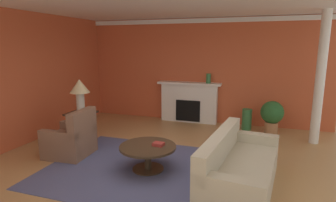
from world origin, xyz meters
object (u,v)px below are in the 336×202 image
object	(u,v)px
vase_tall_corner	(247,119)
potted_plant	(272,115)
coffee_table	(148,152)
side_table	(82,125)
fireplace	(189,103)
table_lamp	(80,89)
vase_mantel_right	(208,78)
armchair_near_window	(71,141)
sofa	(238,170)

from	to	relation	value
vase_tall_corner	potted_plant	xyz separation A→B (m)	(0.60, -0.16, 0.22)
coffee_table	side_table	xyz separation A→B (m)	(-1.97, 0.87, 0.06)
fireplace	coffee_table	bearing A→B (deg)	-88.42
fireplace	table_lamp	world-z (taller)	table_lamp
table_lamp	vase_mantel_right	xyz separation A→B (m)	(2.43, 2.42, 0.06)
fireplace	potted_plant	distance (m)	2.28
side_table	potted_plant	distance (m)	4.58
coffee_table	armchair_near_window	bearing A→B (deg)	175.37
sofa	table_lamp	world-z (taller)	table_lamp
vase_mantel_right	potted_plant	distance (m)	1.90
fireplace	sofa	world-z (taller)	fireplace
vase_mantel_right	side_table	bearing A→B (deg)	-135.06
armchair_near_window	vase_mantel_right	size ratio (longest dim) A/B	3.59
side_table	sofa	bearing A→B (deg)	-16.26
sofa	vase_tall_corner	size ratio (longest dim) A/B	3.96
side_table	vase_mantel_right	size ratio (longest dim) A/B	2.64
table_lamp	vase_mantel_right	size ratio (longest dim) A/B	2.83
coffee_table	sofa	bearing A→B (deg)	-5.96
fireplace	armchair_near_window	size ratio (longest dim) A/B	1.89
sofa	vase_mantel_right	xyz separation A→B (m)	(-1.11, 3.45, 0.99)
sofa	side_table	world-z (taller)	sofa
sofa	table_lamp	bearing A→B (deg)	163.74
fireplace	side_table	xyz separation A→B (m)	(-1.88, -2.47, -0.15)
fireplace	table_lamp	distance (m)	3.18
side_table	table_lamp	distance (m)	0.82
fireplace	sofa	bearing A→B (deg)	-64.63
side_table	vase_tall_corner	bearing A→B (deg)	31.76
potted_plant	side_table	bearing A→B (deg)	-153.86
potted_plant	vase_tall_corner	bearing A→B (deg)	165.47
vase_mantel_right	potted_plant	world-z (taller)	vase_mantel_right
table_lamp	vase_tall_corner	size ratio (longest dim) A/B	1.36
coffee_table	table_lamp	size ratio (longest dim) A/B	1.33
side_table	potted_plant	world-z (taller)	potted_plant
coffee_table	vase_tall_corner	size ratio (longest dim) A/B	1.81
table_lamp	coffee_table	bearing A→B (deg)	-23.79
table_lamp	vase_tall_corner	bearing A→B (deg)	31.76
fireplace	vase_tall_corner	distance (m)	1.68
armchair_near_window	potted_plant	distance (m)	4.73
sofa	vase_mantel_right	size ratio (longest dim) A/B	8.27
side_table	vase_tall_corner	xyz separation A→B (m)	(3.51, 2.17, -0.12)
sofa	table_lamp	xyz separation A→B (m)	(-3.54, 1.03, 0.93)
vase_mantel_right	table_lamp	bearing A→B (deg)	-135.06
coffee_table	table_lamp	xyz separation A→B (m)	(-1.97, 0.87, 0.89)
fireplace	vase_tall_corner	world-z (taller)	fireplace
coffee_table	table_lamp	distance (m)	2.33
fireplace	coffee_table	distance (m)	3.35
vase_tall_corner	potted_plant	bearing A→B (deg)	-14.53
side_table	armchair_near_window	bearing A→B (deg)	-70.44
armchair_near_window	table_lamp	xyz separation A→B (m)	(-0.26, 0.73, 0.92)
fireplace	table_lamp	size ratio (longest dim) A/B	2.40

